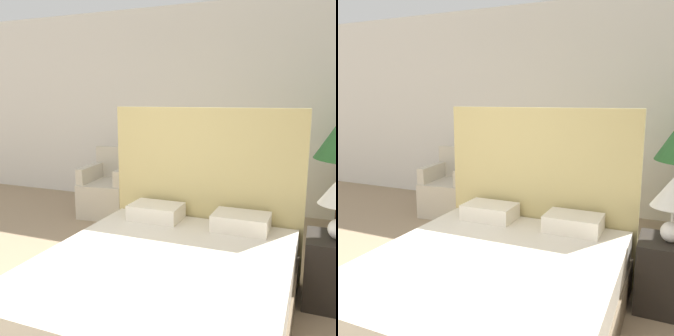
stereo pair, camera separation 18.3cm
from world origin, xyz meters
The scene contains 4 objects.
wall_back centered at (0.00, 4.15, 1.45)m, with size 10.00×0.06×2.90m.
bed centered at (0.52, 1.20, 0.30)m, with size 1.75×2.00×1.52m.
armchair_near_window_left centered at (-1.21, 3.28, 0.30)m, with size 0.70×0.78×0.91m.
armchair_near_window_right centered at (-0.16, 3.28, 0.30)m, with size 0.70×0.77×0.91m.
Camera 1 is at (1.45, -1.12, 1.60)m, focal length 40.00 mm.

